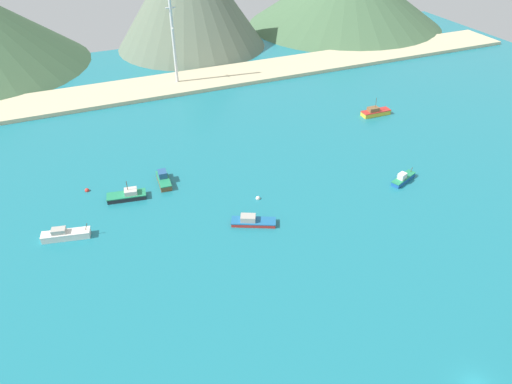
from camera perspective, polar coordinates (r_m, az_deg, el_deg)
ground at (r=92.61m, az=12.18°, el=-7.39°), size 260.00×280.00×0.50m
fishing_boat_0 at (r=111.05m, az=-11.05°, el=1.50°), size 3.02×7.41×2.81m
fishing_boat_3 at (r=114.80m, az=17.26°, el=1.56°), size 7.71×4.65×2.55m
fishing_boat_4 at (r=96.87m, az=-0.46°, el=-3.52°), size 9.40×6.39×2.07m
fishing_boat_5 at (r=107.81m, az=-15.21°, el=-0.40°), size 8.77×4.33×4.47m
fishing_boat_6 at (r=144.86m, az=14.14°, el=9.30°), size 8.84×3.04×5.58m
fishing_boat_7 at (r=100.50m, az=-21.96°, el=-4.76°), size 9.51×4.11×3.05m
buoy_0 at (r=113.36m, az=-19.65°, el=0.19°), size 1.00×1.00×1.00m
buoy_1 at (r=104.25m, az=0.24°, el=-0.76°), size 0.99×0.99×0.99m
beach_strip at (r=165.92m, az=-6.19°, el=13.30°), size 247.00×18.38×1.20m
radio_tower at (r=159.11m, az=-9.91°, el=17.70°), size 3.02×2.41×30.17m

